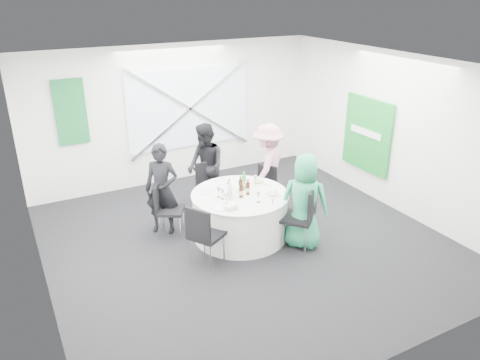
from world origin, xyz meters
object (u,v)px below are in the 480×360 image
banquet_table (240,215)px  clear_water_bottle (230,192)px  green_water_bottle (244,182)px  chair_back (208,183)px  chair_back_right (265,186)px  person_man_back (206,167)px  chair_front_left (203,232)px  chair_back_left (165,206)px  person_woman_green (304,202)px  chair_front_right (304,213)px  person_man_back_left (162,189)px  person_woman_pink (268,166)px

banquet_table → clear_water_bottle: bearing=-157.7°
green_water_bottle → banquet_table: bearing=-136.0°
banquet_table → chair_back: size_ratio=1.75×
chair_back_right → person_man_back: size_ratio=0.54×
chair_back_right → chair_front_left: (-1.70, -1.12, 0.07)m
banquet_table → chair_back_right: 1.02m
chair_back_left → person_woman_green: (1.79, -1.33, 0.23)m
chair_back_left → green_water_bottle: 1.33m
person_woman_green → banquet_table: bearing=0.0°
person_woman_green → green_water_bottle: person_woman_green is taller
chair_front_left → person_man_back: size_ratio=0.61×
chair_front_right → chair_back_right: bearing=-136.8°
chair_back_right → chair_front_right: chair_front_right is taller
chair_front_left → person_man_back_left: 1.31m
chair_back_right → green_water_bottle: 0.90m
banquet_table → green_water_bottle: bearing=44.0°
chair_back_right → person_woman_green: person_woman_green is taller
chair_back_right → green_water_bottle: (-0.68, -0.45, 0.38)m
person_man_back_left → green_water_bottle: size_ratio=5.02×
person_woman_pink → person_woman_green: 1.53m
banquet_table → chair_front_left: bearing=-148.9°
green_water_bottle → chair_back_left: bearing=158.4°
chair_front_left → person_man_back_left: person_man_back_left is taller
person_woman_pink → clear_water_bottle: bearing=-2.6°
person_woman_green → clear_water_bottle: size_ratio=5.12×
chair_back_right → chair_front_left: bearing=-92.4°
chair_front_right → person_woman_green: bearing=-169.8°
person_man_back → clear_water_bottle: (-0.21, -1.37, 0.09)m
chair_front_right → person_woman_pink: (0.30, 1.57, 0.18)m
person_man_back_left → banquet_table: bearing=0.0°
chair_front_right → green_water_bottle: green_water_bottle is taller
banquet_table → person_woman_pink: bearing=38.5°
chair_front_right → person_woman_pink: 1.61m
chair_front_left → person_man_back_left: size_ratio=0.64×
chair_back → clear_water_bottle: bearing=-100.8°
chair_back_right → person_man_back_left: person_man_back_left is taller
banquet_table → person_man_back: (-0.02, 1.28, 0.41)m
person_man_back → clear_water_bottle: bearing=-9.6°
chair_front_left → green_water_bottle: (1.03, 0.67, 0.31)m
chair_front_right → person_man_back_left: (-1.73, 1.53, 0.16)m
chair_front_right → chair_front_left: chair_front_right is taller
chair_back → person_woman_green: (0.78, -1.85, 0.24)m
banquet_table → person_man_back: 1.34m
clear_water_bottle → person_woman_pink: bearing=35.8°
chair_front_right → clear_water_bottle: clear_water_bottle is taller
person_woman_pink → person_woman_green: size_ratio=1.03×
chair_front_right → chair_front_left: bearing=-50.3°
chair_back_right → person_man_back_left: 1.88m
green_water_bottle → chair_back_right: bearing=33.8°
chair_back → person_woman_green: bearing=-69.4°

